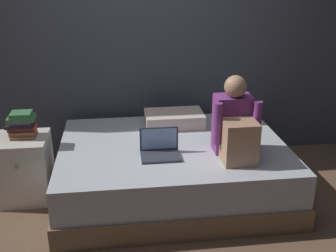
% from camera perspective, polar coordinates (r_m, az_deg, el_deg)
% --- Properties ---
extents(ground_plane, '(8.00, 8.00, 0.00)m').
position_cam_1_polar(ground_plane, '(3.56, -1.93, -11.73)').
color(ground_plane, brown).
extents(wall_back, '(5.60, 0.10, 2.70)m').
position_cam_1_polar(wall_back, '(4.22, -3.77, 13.26)').
color(wall_back, '#424751').
rests_on(wall_back, ground_plane).
extents(bed, '(2.00, 1.50, 0.48)m').
position_cam_1_polar(bed, '(3.72, 0.66, -5.93)').
color(bed, '#7A6047').
rests_on(bed, ground_plane).
extents(nightstand, '(0.44, 0.46, 0.57)m').
position_cam_1_polar(nightstand, '(3.84, -19.23, -5.50)').
color(nightstand, beige).
rests_on(nightstand, ground_plane).
extents(person_sitting, '(0.39, 0.44, 0.66)m').
position_cam_1_polar(person_sitting, '(3.36, 9.28, -0.04)').
color(person_sitting, '#75337A').
rests_on(person_sitting, bed).
extents(laptop, '(0.32, 0.23, 0.22)m').
position_cam_1_polar(laptop, '(3.38, -1.13, -3.21)').
color(laptop, '#333842').
rests_on(laptop, bed).
extents(pillow, '(0.56, 0.36, 0.13)m').
position_cam_1_polar(pillow, '(4.01, 0.84, 1.00)').
color(pillow, beige).
rests_on(pillow, bed).
extents(book_stack, '(0.24, 0.17, 0.22)m').
position_cam_1_polar(book_stack, '(3.70, -19.56, 0.15)').
color(book_stack, brown).
rests_on(book_stack, nightstand).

